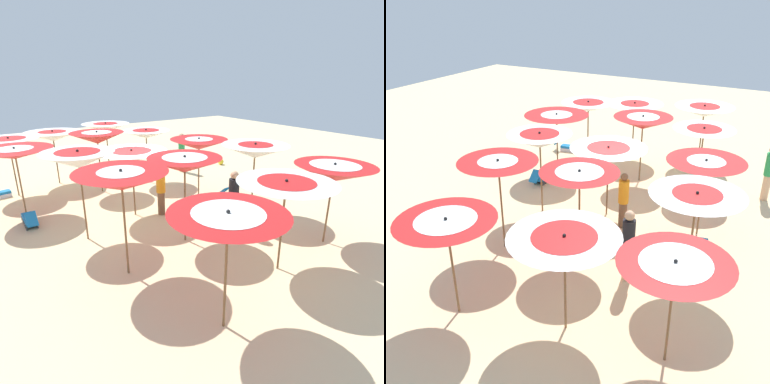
# 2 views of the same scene
# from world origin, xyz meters

# --- Properties ---
(ground) EXTENTS (40.72, 40.72, 0.04)m
(ground) POSITION_xyz_m (0.00, 0.00, -0.02)
(ground) COLOR beige
(beach_umbrella_0) EXTENTS (2.03, 2.03, 2.27)m
(beach_umbrella_0) POSITION_xyz_m (-3.18, 4.70, 2.00)
(beach_umbrella_0) COLOR brown
(beach_umbrella_0) RESTS_ON ground
(beach_umbrella_1) EXTENTS (2.10, 2.10, 2.42)m
(beach_umbrella_1) POSITION_xyz_m (-2.88, 2.21, 2.15)
(beach_umbrella_1) COLOR brown
(beach_umbrella_1) RESTS_ON ground
(beach_umbrella_2) EXTENTS (2.10, 2.10, 2.27)m
(beach_umbrella_2) POSITION_xyz_m (-2.50, -0.21, 2.02)
(beach_umbrella_2) COLOR brown
(beach_umbrella_2) RESTS_ON ground
(beach_umbrella_3) EXTENTS (1.98, 1.98, 2.31)m
(beach_umbrella_3) POSITION_xyz_m (-1.78, -2.91, 2.08)
(beach_umbrella_3) COLOR brown
(beach_umbrella_3) RESTS_ON ground
(beach_umbrella_4) EXTENTS (2.21, 2.21, 2.33)m
(beach_umbrella_4) POSITION_xyz_m (-1.11, -5.68, 2.07)
(beach_umbrella_4) COLOR brown
(beach_umbrella_4) RESTS_ON ground
(beach_umbrella_5) EXTENTS (2.19, 2.19, 2.25)m
(beach_umbrella_5) POSITION_xyz_m (-1.10, 4.84, 1.99)
(beach_umbrella_5) COLOR brown
(beach_umbrella_5) RESTS_ON ground
(beach_umbrella_6) EXTENTS (1.95, 1.95, 2.45)m
(beach_umbrella_6) POSITION_xyz_m (-0.10, 2.39, 2.20)
(beach_umbrella_6) COLOR brown
(beach_umbrella_6) RESTS_ON ground
(beach_umbrella_7) EXTENTS (2.24, 2.24, 2.22)m
(beach_umbrella_7) POSITION_xyz_m (0.25, -0.04, 2.00)
(beach_umbrella_7) COLOR brown
(beach_umbrella_7) RESTS_ON ground
(beach_umbrella_8) EXTENTS (2.02, 2.02, 2.41)m
(beach_umbrella_8) POSITION_xyz_m (0.30, -2.92, 2.15)
(beach_umbrella_8) COLOR brown
(beach_umbrella_8) RESTS_ON ground
(beach_umbrella_9) EXTENTS (2.23, 2.23, 2.27)m
(beach_umbrella_9) POSITION_xyz_m (1.42, -5.00, 2.02)
(beach_umbrella_9) COLOR brown
(beach_umbrella_9) RESTS_ON ground
(beach_umbrella_10) EXTENTS (2.03, 2.03, 2.33)m
(beach_umbrella_10) POSITION_xyz_m (1.18, 5.51, 2.07)
(beach_umbrella_10) COLOR brown
(beach_umbrella_10) RESTS_ON ground
(beach_umbrella_11) EXTENTS (2.02, 2.02, 2.54)m
(beach_umbrella_11) POSITION_xyz_m (1.89, 2.94, 2.27)
(beach_umbrella_11) COLOR brown
(beach_umbrella_11) RESTS_ON ground
(beach_umbrella_12) EXTENTS (1.91, 1.91, 2.58)m
(beach_umbrella_12) POSITION_xyz_m (2.10, 0.72, 2.31)
(beach_umbrella_12) COLOR brown
(beach_umbrella_12) RESTS_ON ground
(beach_umbrella_13) EXTENTS (2.30, 2.30, 2.30)m
(beach_umbrella_13) POSITION_xyz_m (3.22, -2.09, 2.08)
(beach_umbrella_13) COLOR brown
(beach_umbrella_13) RESTS_ON ground
(beach_umbrella_14) EXTENTS (2.12, 2.12, 2.27)m
(beach_umbrella_14) POSITION_xyz_m (3.11, -4.33, 2.04)
(beach_umbrella_14) COLOR brown
(beach_umbrella_14) RESTS_ON ground
(lounger_0) EXTENTS (0.59, 1.30, 0.58)m
(lounger_0) POSITION_xyz_m (-1.34, -4.83, 0.20)
(lounger_0) COLOR olive
(lounger_0) RESTS_ON ground
(lounger_1) EXTENTS (0.35, 1.29, 0.60)m
(lounger_1) POSITION_xyz_m (3.27, -1.17, 0.20)
(lounger_1) COLOR #333338
(lounger_1) RESTS_ON ground
(lounger_2) EXTENTS (0.50, 1.38, 0.61)m
(lounger_2) POSITION_xyz_m (-2.92, 1.34, 0.21)
(lounger_2) COLOR olive
(lounger_2) RESTS_ON ground
(beachgoer_0) EXTENTS (0.30, 0.30, 1.85)m
(beachgoer_0) POSITION_xyz_m (-1.57, 2.72, 0.98)
(beachgoer_0) COLOR #D8A87F
(beachgoer_0) RESTS_ON ground
(beachgoer_1) EXTENTS (0.30, 0.30, 1.85)m
(beachgoer_1) POSITION_xyz_m (-3.87, -3.41, 0.98)
(beachgoer_1) COLOR #D8A87F
(beachgoer_1) RESTS_ON ground
(beachgoer_2) EXTENTS (0.30, 0.30, 1.68)m
(beachgoer_2) POSITION_xyz_m (-0.48, 0.45, 0.88)
(beachgoer_2) COLOR brown
(beachgoer_2) RESTS_ON ground
(beach_ball) EXTENTS (0.30, 0.30, 0.30)m
(beach_ball) POSITION_xyz_m (-6.24, -3.29, 0.15)
(beach_ball) COLOR yellow
(beach_ball) RESTS_ON ground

